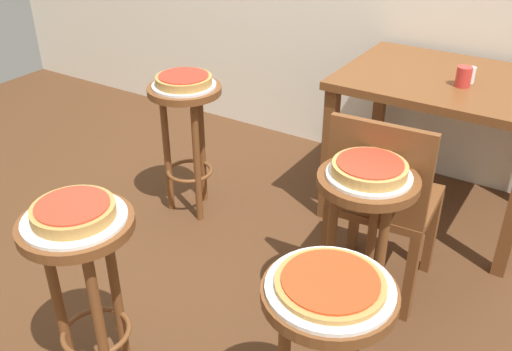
# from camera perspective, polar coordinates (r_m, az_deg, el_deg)

# --- Properties ---
(ground_plane) EXTENTS (6.00, 6.00, 0.00)m
(ground_plane) POSITION_cam_1_polar(r_m,az_deg,el_deg) (2.60, -5.65, -11.14)
(ground_plane) COLOR #4C2D19
(stool_foreground) EXTENTS (0.36, 0.36, 0.71)m
(stool_foreground) POSITION_cam_1_polar(r_m,az_deg,el_deg) (1.95, -16.90, -8.98)
(stool_foreground) COLOR brown
(stool_foreground) RESTS_ON ground_plane
(serving_plate_foreground) EXTENTS (0.32, 0.32, 0.01)m
(serving_plate_foreground) POSITION_cam_1_polar(r_m,az_deg,el_deg) (1.84, -17.79, -4.16)
(serving_plate_foreground) COLOR white
(serving_plate_foreground) RESTS_ON stool_foreground
(pizza_foreground) EXTENTS (0.26, 0.26, 0.05)m
(pizza_foreground) POSITION_cam_1_polar(r_m,az_deg,el_deg) (1.82, -17.92, -3.41)
(pizza_foreground) COLOR #B78442
(pizza_foreground) RESTS_ON serving_plate_foreground
(stool_middle) EXTENTS (0.36, 0.36, 0.71)m
(stool_middle) POSITION_cam_1_polar(r_m,az_deg,el_deg) (1.64, 7.00, -16.33)
(stool_middle) COLOR brown
(stool_middle) RESTS_ON ground_plane
(serving_plate_middle) EXTENTS (0.34, 0.34, 0.01)m
(serving_plate_middle) POSITION_cam_1_polar(r_m,az_deg,el_deg) (1.51, 7.46, -11.12)
(serving_plate_middle) COLOR white
(serving_plate_middle) RESTS_ON stool_middle
(pizza_middle) EXTENTS (0.29, 0.29, 0.02)m
(pizza_middle) POSITION_cam_1_polar(r_m,az_deg,el_deg) (1.50, 7.50, -10.66)
(pizza_middle) COLOR #B78442
(pizza_middle) RESTS_ON serving_plate_middle
(stool_leftside) EXTENTS (0.36, 0.36, 0.71)m
(stool_leftside) POSITION_cam_1_polar(r_m,az_deg,el_deg) (2.12, 10.79, -4.61)
(stool_leftside) COLOR brown
(stool_leftside) RESTS_ON ground_plane
(serving_plate_leftside) EXTENTS (0.30, 0.30, 0.01)m
(serving_plate_leftside) POSITION_cam_1_polar(r_m,az_deg,el_deg) (2.02, 11.30, 0.02)
(serving_plate_leftside) COLOR white
(serving_plate_leftside) RESTS_ON stool_leftside
(pizza_leftside) EXTENTS (0.26, 0.26, 0.05)m
(pizza_leftside) POSITION_cam_1_polar(r_m,az_deg,el_deg) (2.01, 11.38, 0.72)
(pizza_leftside) COLOR tan
(pizza_leftside) RESTS_ON serving_plate_leftside
(stool_rear) EXTENTS (0.36, 0.36, 0.71)m
(stool_rear) POSITION_cam_1_polar(r_m,az_deg,el_deg) (2.88, -7.01, 5.33)
(stool_rear) COLOR brown
(stool_rear) RESTS_ON ground_plane
(serving_plate_rear) EXTENTS (0.31, 0.31, 0.01)m
(serving_plate_rear) POSITION_cam_1_polar(r_m,az_deg,el_deg) (2.81, -7.25, 9.00)
(serving_plate_rear) COLOR silver
(serving_plate_rear) RESTS_ON stool_rear
(pizza_rear) EXTENTS (0.27, 0.27, 0.05)m
(pizza_rear) POSITION_cam_1_polar(r_m,az_deg,el_deg) (2.80, -7.29, 9.54)
(pizza_rear) COLOR #B78442
(pizza_rear) RESTS_ON serving_plate_rear
(dining_table) EXTENTS (0.99, 0.78, 0.76)m
(dining_table) POSITION_cam_1_polar(r_m,az_deg,el_deg) (2.94, 18.55, 7.24)
(dining_table) COLOR brown
(dining_table) RESTS_ON ground_plane
(cup_near_edge) EXTENTS (0.07, 0.07, 0.09)m
(cup_near_edge) POSITION_cam_1_polar(r_m,az_deg,el_deg) (2.78, 20.17, 9.32)
(cup_near_edge) COLOR red
(cup_near_edge) RESTS_ON dining_table
(condiment_shaker) EXTENTS (0.04, 0.04, 0.07)m
(condiment_shaker) POSITION_cam_1_polar(r_m,az_deg,el_deg) (2.85, 20.81, 9.45)
(condiment_shaker) COLOR white
(condiment_shaker) RESTS_ON dining_table
(wooden_chair) EXTENTS (0.43, 0.43, 0.85)m
(wooden_chair) POSITION_cam_1_polar(r_m,az_deg,el_deg) (2.36, 12.58, -2.38)
(wooden_chair) COLOR brown
(wooden_chair) RESTS_ON ground_plane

